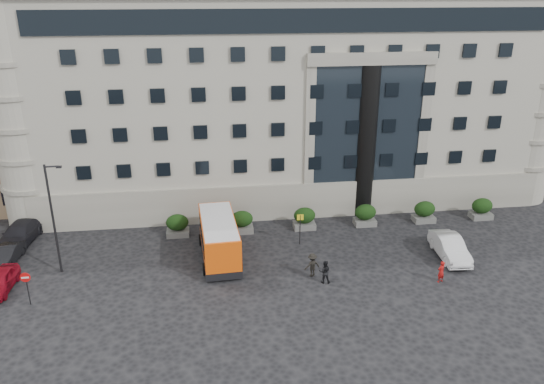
{
  "coord_description": "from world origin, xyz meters",
  "views": [
    {
      "loc": [
        -1.54,
        -31.53,
        18.99
      ],
      "look_at": [
        3.14,
        3.75,
        5.0
      ],
      "focal_mm": 35.0,
      "sensor_mm": 36.0,
      "label": 1
    }
  ],
  "objects_px": {
    "red_truck": "(35,186)",
    "parked_car_a": "(0,281)",
    "hedge_b": "(242,222)",
    "minibus": "(219,237)",
    "hedge_a": "(177,225)",
    "hedge_f": "(482,208)",
    "pedestrian_c": "(312,265)",
    "hedge_d": "(365,215)",
    "no_entry_sign": "(26,282)",
    "hedge_c": "(305,218)",
    "white_taxi": "(450,247)",
    "parked_car_b": "(8,255)",
    "parked_car_c": "(20,234)",
    "pedestrian_a": "(441,272)",
    "street_lamp": "(53,215)",
    "parked_car_d": "(31,207)",
    "pedestrian_b": "(325,272)",
    "hedge_e": "(424,211)",
    "bus_stop_sign": "(300,224)"
  },
  "relations": [
    {
      "from": "parked_car_c",
      "to": "hedge_e",
      "type": "bearing_deg",
      "value": 6.81
    },
    {
      "from": "minibus",
      "to": "pedestrian_a",
      "type": "distance_m",
      "value": 15.8
    },
    {
      "from": "white_taxi",
      "to": "hedge_d",
      "type": "bearing_deg",
      "value": 129.39
    },
    {
      "from": "hedge_e",
      "to": "hedge_d",
      "type": "bearing_deg",
      "value": 180.0
    },
    {
      "from": "minibus",
      "to": "parked_car_a",
      "type": "distance_m",
      "value": 14.85
    },
    {
      "from": "hedge_e",
      "to": "pedestrian_c",
      "type": "xyz_separation_m",
      "value": [
        -11.33,
        -7.71,
        -0.06
      ]
    },
    {
      "from": "minibus",
      "to": "pedestrian_c",
      "type": "xyz_separation_m",
      "value": [
        6.28,
        -3.53,
        -0.8
      ]
    },
    {
      "from": "hedge_a",
      "to": "street_lamp",
      "type": "height_order",
      "value": "street_lamp"
    },
    {
      "from": "hedge_a",
      "to": "minibus",
      "type": "height_order",
      "value": "minibus"
    },
    {
      "from": "parked_car_b",
      "to": "parked_car_c",
      "type": "height_order",
      "value": "parked_car_c"
    },
    {
      "from": "hedge_c",
      "to": "parked_car_d",
      "type": "xyz_separation_m",
      "value": [
        -23.4,
        6.13,
        -0.26
      ]
    },
    {
      "from": "hedge_e",
      "to": "no_entry_sign",
      "type": "height_order",
      "value": "no_entry_sign"
    },
    {
      "from": "hedge_e",
      "to": "parked_car_c",
      "type": "xyz_separation_m",
      "value": [
        -33.02,
        0.32,
        -0.15
      ]
    },
    {
      "from": "hedge_c",
      "to": "white_taxi",
      "type": "bearing_deg",
      "value": -33.04
    },
    {
      "from": "parked_car_a",
      "to": "parked_car_b",
      "type": "xyz_separation_m",
      "value": [
        -0.74,
        3.86,
        -0.05
      ]
    },
    {
      "from": "bus_stop_sign",
      "to": "no_entry_sign",
      "type": "bearing_deg",
      "value": -161.92
    },
    {
      "from": "hedge_d",
      "to": "no_entry_sign",
      "type": "height_order",
      "value": "no_entry_sign"
    },
    {
      "from": "pedestrian_c",
      "to": "hedge_d",
      "type": "bearing_deg",
      "value": -143.57
    },
    {
      "from": "hedge_a",
      "to": "no_entry_sign",
      "type": "relative_size",
      "value": 0.79
    },
    {
      "from": "hedge_b",
      "to": "hedge_e",
      "type": "xyz_separation_m",
      "value": [
        15.6,
        0.0,
        0.0
      ]
    },
    {
      "from": "hedge_d",
      "to": "pedestrian_b",
      "type": "distance_m",
      "value": 10.23
    },
    {
      "from": "hedge_f",
      "to": "parked_car_c",
      "type": "distance_m",
      "value": 38.23
    },
    {
      "from": "hedge_f",
      "to": "pedestrian_b",
      "type": "bearing_deg",
      "value": -151.41
    },
    {
      "from": "pedestrian_b",
      "to": "parked_car_a",
      "type": "bearing_deg",
      "value": 5.41
    },
    {
      "from": "street_lamp",
      "to": "minibus",
      "type": "height_order",
      "value": "street_lamp"
    },
    {
      "from": "red_truck",
      "to": "parked_car_a",
      "type": "xyz_separation_m",
      "value": [
        2.04,
        -16.25,
        -0.73
      ]
    },
    {
      "from": "hedge_a",
      "to": "minibus",
      "type": "xyz_separation_m",
      "value": [
        3.19,
        -4.18,
        0.74
      ]
    },
    {
      "from": "hedge_c",
      "to": "minibus",
      "type": "bearing_deg",
      "value": -149.91
    },
    {
      "from": "street_lamp",
      "to": "red_truck",
      "type": "bearing_deg",
      "value": 111.06
    },
    {
      "from": "street_lamp",
      "to": "red_truck",
      "type": "height_order",
      "value": "street_lamp"
    },
    {
      "from": "pedestrian_a",
      "to": "no_entry_sign",
      "type": "bearing_deg",
      "value": -22.5
    },
    {
      "from": "hedge_b",
      "to": "no_entry_sign",
      "type": "distance_m",
      "value": 16.74
    },
    {
      "from": "hedge_c",
      "to": "white_taxi",
      "type": "height_order",
      "value": "hedge_c"
    },
    {
      "from": "hedge_f",
      "to": "street_lamp",
      "type": "relative_size",
      "value": 0.23
    },
    {
      "from": "minibus",
      "to": "pedestrian_c",
      "type": "bearing_deg",
      "value": -32.4
    },
    {
      "from": "street_lamp",
      "to": "pedestrian_c",
      "type": "height_order",
      "value": "street_lamp"
    },
    {
      "from": "white_taxi",
      "to": "no_entry_sign",
      "type": "bearing_deg",
      "value": -171.36
    },
    {
      "from": "hedge_c",
      "to": "hedge_e",
      "type": "distance_m",
      "value": 10.4
    },
    {
      "from": "hedge_d",
      "to": "parked_car_a",
      "type": "height_order",
      "value": "hedge_d"
    },
    {
      "from": "red_truck",
      "to": "pedestrian_c",
      "type": "distance_m",
      "value": 28.64
    },
    {
      "from": "parked_car_b",
      "to": "white_taxi",
      "type": "bearing_deg",
      "value": -0.99
    },
    {
      "from": "street_lamp",
      "to": "parked_car_d",
      "type": "height_order",
      "value": "street_lamp"
    },
    {
      "from": "hedge_b",
      "to": "hedge_e",
      "type": "distance_m",
      "value": 15.6
    },
    {
      "from": "bus_stop_sign",
      "to": "hedge_e",
      "type": "bearing_deg",
      "value": 13.92
    },
    {
      "from": "pedestrian_c",
      "to": "parked_car_c",
      "type": "bearing_deg",
      "value": -35.4
    },
    {
      "from": "hedge_f",
      "to": "parked_car_c",
      "type": "bearing_deg",
      "value": 179.52
    },
    {
      "from": "hedge_a",
      "to": "hedge_f",
      "type": "height_order",
      "value": "same"
    },
    {
      "from": "hedge_d",
      "to": "hedge_f",
      "type": "bearing_deg",
      "value": 0.0
    },
    {
      "from": "no_entry_sign",
      "to": "white_taxi",
      "type": "relative_size",
      "value": 0.47
    },
    {
      "from": "hedge_b",
      "to": "minibus",
      "type": "height_order",
      "value": "minibus"
    }
  ]
}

